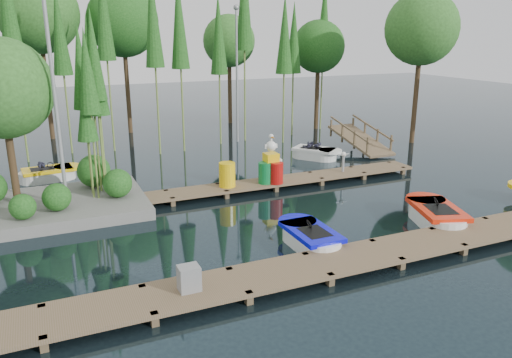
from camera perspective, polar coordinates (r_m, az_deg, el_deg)
name	(u,v)px	position (r m, az deg, el deg)	size (l,w,h in m)	color
ground_plane	(248,216)	(16.69, -0.88, -4.27)	(90.00, 90.00, 0.00)	#1B2B33
near_dock	(317,266)	(12.91, 7.03, -9.79)	(18.00, 1.50, 0.50)	brown
far_dock	(247,186)	(19.16, -1.04, -0.76)	(15.00, 1.20, 0.50)	brown
island	(30,119)	(17.88, -24.42, 6.24)	(6.20, 4.20, 6.75)	slate
tree_screen	(120,27)	(25.29, -15.27, 16.44)	(34.42, 18.53, 10.31)	#3F2D1B
lamp_island	(54,87)	(16.96, -22.12, 9.71)	(0.30, 0.30, 7.25)	gray
lamp_rear	(237,63)	(27.34, -2.21, 13.06)	(0.30, 0.30, 7.25)	gray
ramp	(360,139)	(26.28, 11.81, 4.49)	(1.50, 3.94, 1.49)	brown
boat_blue	(310,238)	(14.45, 6.19, -6.74)	(1.14, 2.52, 0.85)	white
boat_red	(436,216)	(16.96, 19.87, -3.97)	(2.10, 3.06, 0.94)	white
boat_yellow_far	(49,174)	(22.28, -22.60, 0.52)	(2.55, 1.33, 1.23)	white
boat_white_far	(315,153)	(24.25, 6.76, 2.93)	(2.41, 2.63, 1.17)	white
utility_cabinet	(189,278)	(11.55, -7.66, -11.17)	(0.48, 0.40, 0.58)	gray
yellow_barrel	(227,175)	(18.72, -3.32, 0.50)	(0.61, 0.61, 0.92)	yellow
drum_cluster	(272,168)	(19.24, 1.84, 1.25)	(1.09, 1.00, 1.89)	#0C6F31
seagull_post	(343,158)	(20.98, 9.96, 2.35)	(0.53, 0.28, 0.84)	gray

